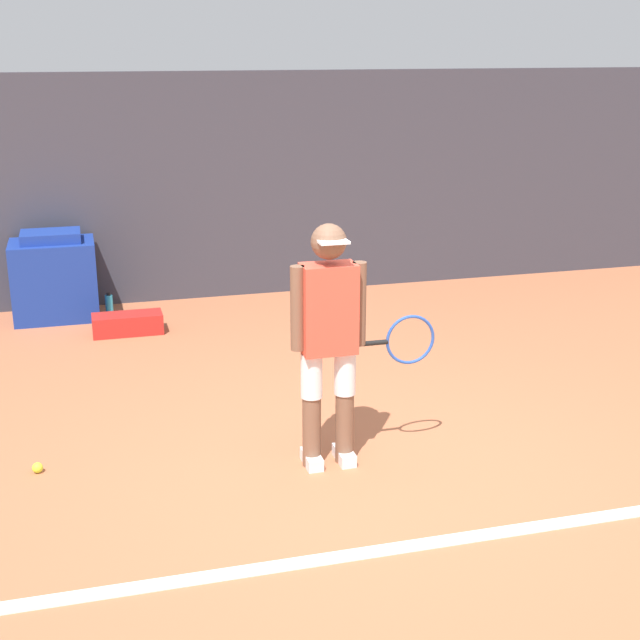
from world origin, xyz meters
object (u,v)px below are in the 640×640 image
(tennis_player, at_px, (331,335))
(equipment_bag, at_px, (128,324))
(tennis_ball, at_px, (37,468))
(covered_chair, at_px, (54,278))
(water_bottle, at_px, (109,305))

(tennis_player, height_order, equipment_bag, tennis_player)
(tennis_player, relative_size, tennis_ball, 23.32)
(covered_chair, bearing_deg, water_bottle, -8.99)
(covered_chair, bearing_deg, tennis_ball, -91.66)
(equipment_bag, relative_size, water_bottle, 2.71)
(tennis_ball, distance_m, equipment_bag, 2.84)
(tennis_player, distance_m, tennis_ball, 2.06)
(tennis_player, distance_m, covered_chair, 4.20)
(equipment_bag, bearing_deg, tennis_ball, -105.16)
(tennis_ball, bearing_deg, equipment_bag, 74.84)
(tennis_ball, xyz_separation_m, equipment_bag, (0.74, 2.74, 0.06))
(tennis_player, distance_m, water_bottle, 3.99)
(tennis_ball, bearing_deg, water_bottle, 79.82)
(covered_chair, xyz_separation_m, water_bottle, (0.50, -0.08, -0.30))
(water_bottle, bearing_deg, covered_chair, 171.01)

